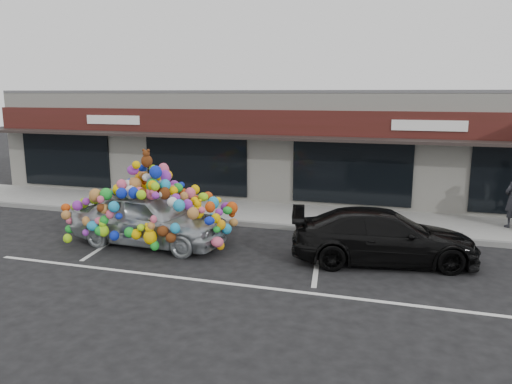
% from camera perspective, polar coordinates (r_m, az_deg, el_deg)
% --- Properties ---
extents(ground, '(90.00, 90.00, 0.00)m').
position_cam_1_polar(ground, '(13.85, -4.61, -6.48)').
color(ground, black).
rests_on(ground, ground).
extents(shop_building, '(24.00, 7.20, 4.31)m').
position_cam_1_polar(shop_building, '(21.35, 3.79, 5.74)').
color(shop_building, silver).
rests_on(shop_building, ground).
extents(sidewalk, '(26.00, 3.00, 0.15)m').
position_cam_1_polar(sidewalk, '(17.46, 0.27, -2.43)').
color(sidewalk, gray).
rests_on(sidewalk, ground).
extents(kerb, '(26.00, 0.18, 0.16)m').
position_cam_1_polar(kerb, '(16.08, -1.30, -3.64)').
color(kerb, slate).
rests_on(kerb, ground).
extents(parking_stripe_left, '(0.73, 4.37, 0.01)m').
position_cam_1_polar(parking_stripe_left, '(15.45, -15.46, -4.96)').
color(parking_stripe_left, silver).
rests_on(parking_stripe_left, ground).
extents(parking_stripe_mid, '(0.73, 4.37, 0.01)m').
position_cam_1_polar(parking_stripe_mid, '(13.29, 7.08, -7.28)').
color(parking_stripe_mid, silver).
rests_on(parking_stripe_mid, ground).
extents(lane_line, '(14.00, 0.12, 0.01)m').
position_cam_1_polar(lane_line, '(11.18, 0.62, -10.85)').
color(lane_line, silver).
rests_on(lane_line, ground).
extents(toy_car, '(3.21, 4.84, 2.76)m').
position_cam_1_polar(toy_car, '(14.28, -12.08, -2.25)').
color(toy_car, '#A9B0B4').
rests_on(toy_car, ground).
extents(black_sedan, '(2.77, 4.90, 1.34)m').
position_cam_1_polar(black_sedan, '(12.98, 14.38, -4.94)').
color(black_sedan, black).
rests_on(black_sedan, ground).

